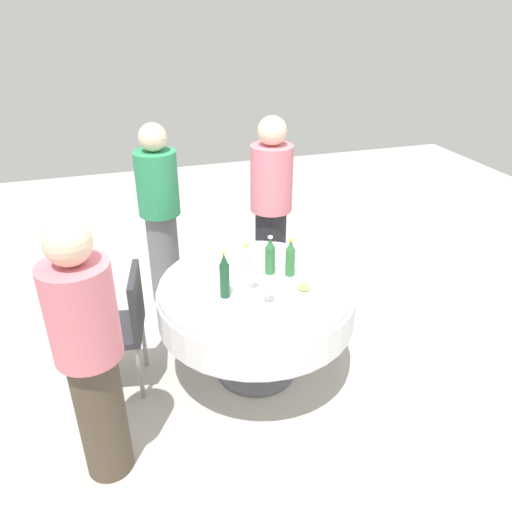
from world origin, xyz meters
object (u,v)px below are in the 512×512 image
object	(u,v)px
dining_table	(256,303)
wine_glass_east	(268,288)
plate_far	(190,283)
chair_left	(123,321)
bottle_clear_near	(247,264)
person_inner	(90,354)
wine_glass_near	(253,275)
bottle_dark_green_outer	(224,276)
person_west	(271,210)
bottle_green_west	(270,256)
plate_south	(304,289)
bottle_green_inner	(290,259)
person_outer	(160,213)

from	to	relation	value
dining_table	wine_glass_east	bearing A→B (deg)	-179.37
plate_far	chair_left	xyz separation A→B (m)	(0.04, 0.46, -0.23)
bottle_clear_near	person_inner	distance (m)	1.16
wine_glass_near	wine_glass_east	world-z (taller)	wine_glass_east
bottle_clear_near	plate_far	distance (m)	0.39
bottle_dark_green_outer	plate_far	size ratio (longest dim) A/B	1.54
chair_left	bottle_clear_near	bearing A→B (deg)	-86.75
person_west	wine_glass_near	bearing A→B (deg)	-90.78
bottle_green_west	plate_south	distance (m)	0.34
chair_left	bottle_dark_green_outer	bearing A→B (deg)	-101.04
wine_glass_east	bottle_green_west	bearing A→B (deg)	-20.30
plate_south	plate_far	distance (m)	0.74
bottle_clear_near	person_inner	bearing A→B (deg)	120.54
wine_glass_near	person_inner	bearing A→B (deg)	115.51
bottle_green_inner	wine_glass_east	world-z (taller)	bottle_green_inner
bottle_dark_green_outer	bottle_green_inner	world-z (taller)	bottle_dark_green_outer
bottle_dark_green_outer	bottle_green_inner	bearing A→B (deg)	-74.58
bottle_green_west	plate_south	xyz separation A→B (m)	(-0.29, -0.13, -0.12)
bottle_green_inner	bottle_green_west	bearing A→B (deg)	60.95
plate_south	chair_left	xyz separation A→B (m)	(0.33, 1.14, -0.23)
dining_table	bottle_clear_near	size ratio (longest dim) A/B	4.96
dining_table	person_inner	distance (m)	1.19
bottle_clear_near	plate_far	xyz separation A→B (m)	(0.06, 0.37, -0.11)
person_west	person_inner	world-z (taller)	person_west
bottle_green_inner	person_inner	bearing A→B (deg)	113.86
person_outer	bottle_clear_near	bearing A→B (deg)	-91.13
person_outer	person_west	size ratio (longest dim) A/B	0.97
bottle_dark_green_outer	wine_glass_near	xyz separation A→B (m)	(0.04, -0.19, -0.05)
person_outer	person_west	xyz separation A→B (m)	(-0.29, -0.88, 0.03)
bottle_clear_near	plate_far	bearing A→B (deg)	80.40
plate_south	plate_far	bearing A→B (deg)	66.34
dining_table	bottle_dark_green_outer	bearing A→B (deg)	111.66
plate_far	person_inner	distance (m)	0.91
bottle_green_inner	chair_left	size ratio (longest dim) A/B	0.31
bottle_green_west	chair_left	world-z (taller)	bottle_green_west
bottle_clear_near	bottle_green_inner	bearing A→B (deg)	-92.76
dining_table	person_inner	size ratio (longest dim) A/B	0.85
bottle_dark_green_outer	person_outer	distance (m)	1.30
dining_table	bottle_green_west	world-z (taller)	bottle_green_west
bottle_green_inner	plate_south	size ratio (longest dim) A/B	1.23
bottle_green_inner	plate_far	distance (m)	0.68
bottle_green_west	bottle_clear_near	distance (m)	0.19
dining_table	plate_far	bearing A→B (deg)	74.11
bottle_dark_green_outer	plate_south	size ratio (longest dim) A/B	1.44
bottle_green_inner	person_outer	size ratio (longest dim) A/B	0.17
wine_glass_east	person_west	world-z (taller)	person_west
wine_glass_near	wine_glass_east	size ratio (longest dim) A/B	0.94
bottle_green_west	wine_glass_near	bearing A→B (deg)	133.13
person_west	person_inner	size ratio (longest dim) A/B	1.05
wine_glass_near	person_outer	bearing A→B (deg)	19.06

